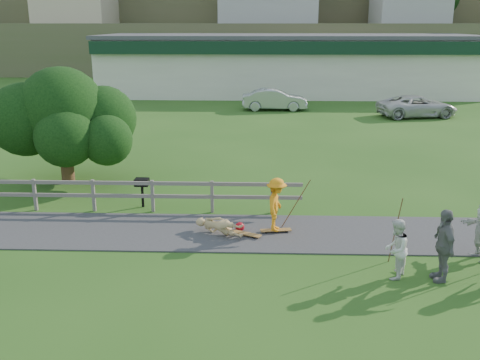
% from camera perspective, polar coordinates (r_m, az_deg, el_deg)
% --- Properties ---
extents(ground, '(260.00, 260.00, 0.00)m').
position_cam_1_polar(ground, '(14.98, -4.05, -7.77)').
color(ground, '#275518').
rests_on(ground, ground).
extents(path, '(34.00, 3.00, 0.04)m').
position_cam_1_polar(path, '(16.34, -3.51, -5.55)').
color(path, '#323234').
rests_on(path, ground).
extents(fence, '(15.05, 0.10, 1.10)m').
position_cam_1_polar(fence, '(18.76, -17.20, -1.07)').
color(fence, '#625C56').
rests_on(fence, ground).
extents(strip_mall, '(32.50, 10.75, 5.10)m').
position_cam_1_polar(strip_mall, '(48.71, 5.05, 12.23)').
color(strip_mall, silver).
rests_on(strip_mall, ground).
extents(skater_rider, '(0.78, 1.14, 1.63)m').
position_cam_1_polar(skater_rider, '(16.02, 3.89, -2.97)').
color(skater_rider, orange).
rests_on(skater_rider, ground).
extents(skater_fallen, '(1.13, 1.55, 0.57)m').
position_cam_1_polar(skater_fallen, '(16.03, -2.22, -4.95)').
color(skater_fallen, tan).
rests_on(skater_fallen, ground).
extents(spectator_a, '(0.87, 0.93, 1.53)m').
position_cam_1_polar(spectator_a, '(13.83, 16.30, -7.09)').
color(spectator_a, silver).
rests_on(spectator_a, ground).
extents(spectator_b, '(0.49, 1.10, 1.85)m').
position_cam_1_polar(spectator_b, '(14.01, 20.89, -6.51)').
color(spectator_b, slate).
rests_on(spectator_b, ground).
extents(car_silver, '(4.68, 1.71, 1.53)m').
position_cam_1_polar(car_silver, '(39.17, 3.69, 8.56)').
color(car_silver, '#ABAEB3').
rests_on(car_silver, ground).
extents(car_white, '(5.60, 3.34, 1.46)m').
position_cam_1_polar(car_white, '(38.07, 18.38, 7.48)').
color(car_white, silver).
rests_on(car_white, ground).
extents(tree, '(5.38, 5.38, 4.03)m').
position_cam_1_polar(tree, '(22.04, -18.26, 4.86)').
color(tree, black).
rests_on(tree, ground).
extents(bbq, '(0.48, 0.37, 1.02)m').
position_cam_1_polar(bbq, '(18.67, -10.37, -1.35)').
color(bbq, black).
rests_on(bbq, ground).
extents(longboard_rider, '(0.96, 0.37, 0.10)m').
position_cam_1_polar(longboard_rider, '(16.29, 3.84, -5.50)').
color(longboard_rider, olive).
rests_on(longboard_rider, ground).
extents(longboard_fallen, '(0.96, 0.62, 0.11)m').
position_cam_1_polar(longboard_fallen, '(15.99, 0.64, -5.90)').
color(longboard_fallen, olive).
rests_on(longboard_fallen, ground).
extents(helmet, '(0.28, 0.28, 0.28)m').
position_cam_1_polar(helmet, '(16.38, -0.02, -5.01)').
color(helmet, '#AF0A17').
rests_on(helmet, ground).
extents(pole_rider, '(0.03, 0.03, 1.80)m').
position_cam_1_polar(pole_rider, '(16.41, 5.95, -2.25)').
color(pole_rider, brown).
rests_on(pole_rider, ground).
extents(pole_spec_left, '(0.03, 0.03, 1.80)m').
position_cam_1_polar(pole_spec_left, '(14.65, 16.25, -5.17)').
color(pole_spec_left, brown).
rests_on(pole_spec_left, ground).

